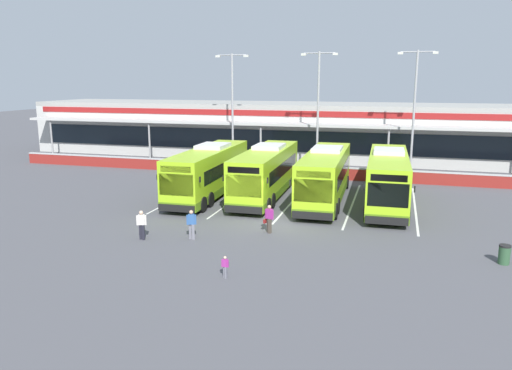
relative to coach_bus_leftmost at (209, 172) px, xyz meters
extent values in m
plane|color=#4C4C51|center=(6.40, -5.62, -1.79)|extent=(200.00, 200.00, 0.00)
cube|color=#B7B7B2|center=(6.40, 21.38, 0.96)|extent=(70.00, 10.00, 5.50)
cube|color=#19232D|center=(6.40, 16.36, 0.51)|extent=(66.00, 0.08, 2.20)
cube|color=maroon|center=(6.40, 16.35, 3.36)|extent=(68.00, 0.08, 0.60)
cube|color=beige|center=(6.40, 14.88, 2.41)|extent=(67.00, 3.00, 0.24)
cube|color=gray|center=(6.40, 21.38, 3.96)|extent=(70.00, 10.00, 0.50)
cylinder|color=#999999|center=(-24.60, 13.68, 0.31)|extent=(0.20, 0.20, 4.20)
cylinder|color=#999999|center=(-12.20, 13.68, 0.31)|extent=(0.20, 0.20, 4.20)
cylinder|color=#999999|center=(0.20, 13.68, 0.31)|extent=(0.20, 0.20, 4.20)
cylinder|color=#999999|center=(12.60, 13.68, 0.31)|extent=(0.20, 0.20, 4.20)
cube|color=maroon|center=(6.40, 8.88, -1.29)|extent=(60.00, 0.36, 1.00)
cube|color=#B2B2B2|center=(6.40, 8.88, -0.74)|extent=(60.00, 0.40, 0.10)
cube|color=#9ED11E|center=(0.00, -0.04, 0.12)|extent=(2.84, 12.06, 3.19)
cube|color=#598419|center=(0.00, -0.04, -1.19)|extent=(2.86, 12.08, 0.56)
cube|color=black|center=(-0.01, 0.36, 0.36)|extent=(2.81, 9.66, 0.96)
cube|color=black|center=(0.14, -5.99, 0.26)|extent=(2.31, 0.16, 1.40)
cube|color=black|center=(0.14, -6.00, 1.26)|extent=(2.05, 0.13, 0.40)
cube|color=silver|center=(-0.02, 0.96, 1.85)|extent=(2.12, 2.85, 0.28)
cube|color=black|center=(0.15, -6.10, -1.24)|extent=(2.45, 0.22, 0.44)
cube|color=black|center=(1.59, -5.60, 0.61)|extent=(0.08, 0.12, 0.36)
cube|color=black|center=(-1.32, -5.67, 0.61)|extent=(0.08, 0.12, 0.36)
cylinder|color=black|center=(1.09, 4.59, -1.27)|extent=(0.34, 1.05, 1.04)
cylinder|color=black|center=(-1.30, 4.53, -1.27)|extent=(0.34, 1.05, 1.04)
cylinder|color=black|center=(1.27, -3.21, -1.27)|extent=(0.34, 1.05, 1.04)
cylinder|color=black|center=(-1.12, -3.27, -1.27)|extent=(0.34, 1.05, 1.04)
cylinder|color=black|center=(1.31, -4.61, -1.27)|extent=(0.34, 1.05, 1.04)
cylinder|color=black|center=(-1.08, -4.67, -1.27)|extent=(0.34, 1.05, 1.04)
cube|color=#9ED11E|center=(4.17, 0.83, 0.12)|extent=(2.84, 12.06, 3.19)
cube|color=#598419|center=(4.17, 0.83, -1.19)|extent=(2.86, 12.08, 0.56)
cube|color=black|center=(4.16, 1.23, 0.36)|extent=(2.81, 9.66, 0.96)
cube|color=black|center=(4.32, -5.12, 0.26)|extent=(2.31, 0.16, 1.40)
cube|color=black|center=(4.32, -5.13, 1.26)|extent=(2.05, 0.13, 0.40)
cube|color=silver|center=(4.15, 1.83, 1.85)|extent=(2.12, 2.85, 0.28)
cube|color=black|center=(4.32, -5.23, -1.24)|extent=(2.45, 0.22, 0.44)
cube|color=black|center=(5.76, -4.73, 0.61)|extent=(0.08, 0.12, 0.36)
cube|color=black|center=(2.85, -4.80, 0.61)|extent=(0.08, 0.12, 0.36)
cylinder|color=black|center=(5.26, 5.46, -1.27)|extent=(0.34, 1.05, 1.04)
cylinder|color=black|center=(2.87, 5.40, -1.27)|extent=(0.34, 1.05, 1.04)
cylinder|color=black|center=(5.44, -2.34, -1.27)|extent=(0.34, 1.05, 1.04)
cylinder|color=black|center=(3.05, -2.40, -1.27)|extent=(0.34, 1.05, 1.04)
cylinder|color=black|center=(5.48, -3.74, -1.27)|extent=(0.34, 1.05, 1.04)
cylinder|color=black|center=(3.09, -3.80, -1.27)|extent=(0.34, 1.05, 1.04)
cube|color=#9ED11E|center=(8.58, 0.62, 0.12)|extent=(2.84, 12.06, 3.19)
cube|color=#598419|center=(8.58, 0.62, -1.19)|extent=(2.86, 12.08, 0.56)
cube|color=black|center=(8.57, 1.02, 0.36)|extent=(2.81, 9.66, 0.96)
cube|color=black|center=(8.72, -5.33, 0.26)|extent=(2.31, 0.16, 1.40)
cube|color=black|center=(8.72, -5.34, 1.26)|extent=(2.05, 0.13, 0.40)
cube|color=silver|center=(8.55, 1.62, 1.85)|extent=(2.12, 2.85, 0.28)
cube|color=black|center=(8.72, -5.44, -1.24)|extent=(2.45, 0.22, 0.44)
cube|color=black|center=(10.16, -4.94, 0.61)|extent=(0.08, 0.12, 0.36)
cube|color=black|center=(7.25, -5.01, 0.61)|extent=(0.08, 0.12, 0.36)
cylinder|color=black|center=(9.66, 5.25, -1.27)|extent=(0.34, 1.05, 1.04)
cylinder|color=black|center=(7.27, 5.19, -1.27)|extent=(0.34, 1.05, 1.04)
cylinder|color=black|center=(9.85, -2.55, -1.27)|extent=(0.34, 1.05, 1.04)
cylinder|color=black|center=(7.46, -2.61, -1.27)|extent=(0.34, 1.05, 1.04)
cylinder|color=black|center=(9.88, -3.95, -1.27)|extent=(0.34, 1.05, 1.04)
cylinder|color=black|center=(7.49, -4.01, -1.27)|extent=(0.34, 1.05, 1.04)
cube|color=#9ED11E|center=(12.89, 0.71, 0.12)|extent=(2.84, 12.06, 3.19)
cube|color=#598419|center=(12.89, 0.71, -1.19)|extent=(2.86, 12.08, 0.56)
cube|color=black|center=(12.88, 1.11, 0.36)|extent=(2.81, 9.66, 0.96)
cube|color=black|center=(13.03, -5.23, 0.26)|extent=(2.31, 0.16, 1.40)
cube|color=black|center=(13.03, -5.24, 1.26)|extent=(2.05, 0.13, 0.40)
cube|color=silver|center=(12.87, 1.71, 1.85)|extent=(2.12, 2.85, 0.28)
cube|color=black|center=(13.04, -5.34, -1.24)|extent=(2.45, 0.22, 0.44)
cube|color=black|center=(14.48, -4.85, 0.61)|extent=(0.08, 0.12, 0.36)
cube|color=black|center=(11.57, -4.92, 0.61)|extent=(0.08, 0.12, 0.36)
cylinder|color=black|center=(13.98, 5.34, -1.27)|extent=(0.34, 1.05, 1.04)
cylinder|color=black|center=(11.59, 5.28, -1.27)|extent=(0.34, 1.05, 1.04)
cylinder|color=black|center=(14.16, -2.46, -1.27)|extent=(0.34, 1.05, 1.04)
cylinder|color=black|center=(11.77, -2.51, -1.27)|extent=(0.34, 1.05, 1.04)
cylinder|color=black|center=(14.20, -3.86, -1.27)|extent=(0.34, 1.05, 1.04)
cylinder|color=black|center=(11.81, -3.91, -1.27)|extent=(0.34, 1.05, 1.04)
cube|color=silver|center=(-2.00, 0.38, -1.78)|extent=(0.14, 13.00, 0.01)
cube|color=silver|center=(2.20, 0.38, -1.78)|extent=(0.14, 13.00, 0.01)
cube|color=silver|center=(6.40, 0.38, -1.78)|extent=(0.14, 13.00, 0.01)
cube|color=silver|center=(10.60, 0.38, -1.78)|extent=(0.14, 13.00, 0.01)
cube|color=silver|center=(14.80, 0.38, -1.78)|extent=(0.14, 13.00, 0.01)
cube|color=#4C4238|center=(6.59, -7.64, -1.37)|extent=(0.19, 0.22, 0.84)
cube|color=#4C4238|center=(6.70, -7.81, -1.37)|extent=(0.19, 0.22, 0.84)
cube|color=#A32D89|center=(6.65, -7.73, -0.67)|extent=(0.40, 0.33, 0.56)
cube|color=#A32D89|center=(6.44, -7.65, -0.69)|extent=(0.12, 0.13, 0.54)
cube|color=#A32D89|center=(6.85, -7.80, -0.69)|extent=(0.12, 0.13, 0.54)
sphere|color=tan|center=(6.65, -7.73, -0.28)|extent=(0.22, 0.22, 0.22)
cube|color=maroon|center=(6.38, -7.61, -1.16)|extent=(0.21, 0.30, 0.22)
cylinder|color=maroon|center=(6.38, -7.61, -0.98)|extent=(0.02, 0.02, 0.16)
cube|color=black|center=(0.20, -10.79, -1.37)|extent=(0.20, 0.22, 0.84)
cube|color=black|center=(0.40, -10.84, -1.37)|extent=(0.20, 0.22, 0.84)
cube|color=silver|center=(0.30, -10.81, -0.67)|extent=(0.40, 0.33, 0.56)
cube|color=silver|center=(0.10, -10.89, -0.69)|extent=(0.12, 0.13, 0.54)
cube|color=silver|center=(0.51, -10.73, -0.69)|extent=(0.12, 0.13, 0.54)
sphere|color=#DBB293|center=(0.30, -10.81, -0.28)|extent=(0.22, 0.22, 0.22)
cube|color=slate|center=(6.39, -14.57, -1.53)|extent=(0.09, 0.12, 0.52)
cube|color=slate|center=(6.48, -14.65, -1.53)|extent=(0.09, 0.12, 0.52)
cube|color=#A32D89|center=(6.44, -14.61, -1.09)|extent=(0.22, 0.15, 0.35)
cube|color=#A32D89|center=(6.30, -14.60, -1.11)|extent=(0.06, 0.06, 0.33)
cube|color=#A32D89|center=(6.57, -14.61, -1.11)|extent=(0.06, 0.06, 0.33)
sphere|color=#DBB293|center=(6.44, -14.61, -0.85)|extent=(0.14, 0.14, 0.14)
cube|color=slate|center=(2.76, -9.96, -1.37)|extent=(0.20, 0.22, 0.84)
cube|color=slate|center=(2.96, -10.00, -1.37)|extent=(0.20, 0.22, 0.84)
cube|color=#2D5693|center=(2.86, -9.98, -0.67)|extent=(0.40, 0.34, 0.56)
cube|color=#2D5693|center=(2.66, -10.07, -0.69)|extent=(0.12, 0.13, 0.54)
cube|color=#2D5693|center=(3.06, -9.89, -0.69)|extent=(0.12, 0.13, 0.54)
sphere|color=tan|center=(2.86, -9.98, -0.28)|extent=(0.22, 0.22, 0.22)
cylinder|color=#9E9EA3|center=(-2.13, 11.86, 3.71)|extent=(0.20, 0.20, 11.00)
cylinder|color=#9E9EA3|center=(-2.13, 11.86, 9.06)|extent=(2.80, 0.10, 0.10)
cube|color=silver|center=(-3.53, 11.86, 8.96)|extent=(0.44, 0.28, 0.20)
cube|color=silver|center=(-0.73, 11.86, 8.96)|extent=(0.44, 0.28, 0.20)
cylinder|color=#9E9EA3|center=(6.37, 10.73, 3.71)|extent=(0.20, 0.20, 11.00)
cylinder|color=#9E9EA3|center=(6.37, 10.73, 9.06)|extent=(2.80, 0.10, 0.10)
cube|color=silver|center=(4.97, 10.73, 8.96)|extent=(0.44, 0.28, 0.20)
cube|color=silver|center=(7.77, 10.73, 8.96)|extent=(0.44, 0.28, 0.20)
cylinder|color=#9E9EA3|center=(14.62, 10.95, 3.71)|extent=(0.20, 0.20, 11.00)
cylinder|color=#9E9EA3|center=(14.62, 10.95, 9.06)|extent=(2.80, 0.10, 0.10)
cube|color=silver|center=(13.22, 10.95, 8.96)|extent=(0.44, 0.28, 0.20)
cube|color=silver|center=(16.02, 10.95, 8.96)|extent=(0.44, 0.28, 0.20)
cylinder|color=#2D5133|center=(18.51, -9.38, -1.36)|extent=(0.52, 0.52, 0.85)
cylinder|color=black|center=(18.51, -9.38, -0.90)|extent=(0.54, 0.54, 0.08)
camera|label=1|loc=(13.32, -33.70, 6.69)|focal=34.50mm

